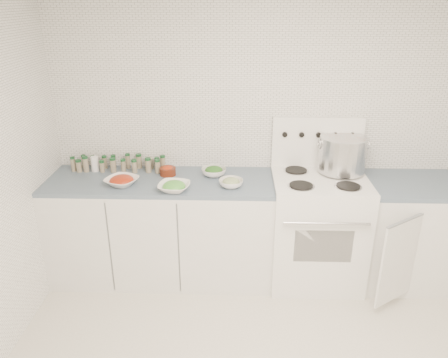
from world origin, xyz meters
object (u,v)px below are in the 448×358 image
at_px(stove, 316,226).
at_px(bowl_snowpea, 174,186).
at_px(bowl_tomato, 122,181).
at_px(stock_pot, 342,153).

relative_size(stove, bowl_snowpea, 4.96).
bearing_deg(bowl_tomato, stove, 4.11).
relative_size(bowl_tomato, bowl_snowpea, 1.18).
bearing_deg(bowl_snowpea, bowl_tomato, 167.52).
distance_m(stove, bowl_snowpea, 1.25).
bearing_deg(bowl_tomato, stock_pot, 8.00).
bearing_deg(stock_pot, bowl_tomato, -172.00).
bearing_deg(bowl_snowpea, stove, 10.25).
height_order(stove, bowl_snowpea, stove).
distance_m(stock_pot, bowl_tomato, 1.80).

